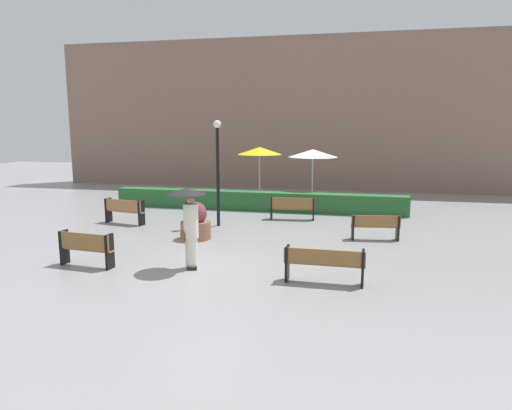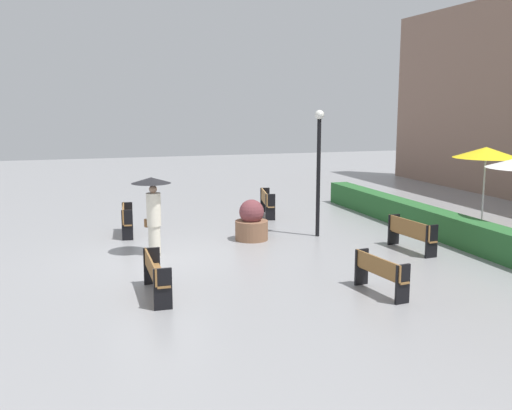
# 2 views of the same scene
# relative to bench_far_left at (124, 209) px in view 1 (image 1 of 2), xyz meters

# --- Properties ---
(ground_plane) EXTENTS (60.00, 60.00, 0.00)m
(ground_plane) POSITION_rel_bench_far_left_xyz_m (4.55, -4.51, -0.55)
(ground_plane) COLOR gray
(bench_far_left) EXTENTS (1.69, 0.65, 0.93)m
(bench_far_left) POSITION_rel_bench_far_left_xyz_m (0.00, 0.00, 0.00)
(bench_far_left) COLOR #9E7242
(bench_far_left) RESTS_ON ground
(bench_near_right) EXTENTS (1.87, 0.39, 0.85)m
(bench_near_right) POSITION_rel_bench_far_left_xyz_m (7.83, -5.11, -0.04)
(bench_near_right) COLOR olive
(bench_near_right) RESTS_ON ground
(bench_far_right) EXTENTS (1.57, 0.52, 0.82)m
(bench_far_right) POSITION_rel_bench_far_left_xyz_m (9.11, -0.52, -0.06)
(bench_far_right) COLOR olive
(bench_far_right) RESTS_ON ground
(bench_back_row) EXTENTS (1.78, 0.53, 0.88)m
(bench_back_row) POSITION_rel_bench_far_left_xyz_m (6.04, 2.15, -0.03)
(bench_back_row) COLOR olive
(bench_back_row) RESTS_ON ground
(bench_near_left) EXTENTS (1.56, 0.47, 0.92)m
(bench_near_left) POSITION_rel_bench_far_left_xyz_m (1.66, -5.12, -0.01)
(bench_near_left) COLOR olive
(bench_near_left) RESTS_ON ground
(pedestrian_with_umbrella) EXTENTS (1.05, 1.05, 2.10)m
(pedestrian_with_umbrella) POSITION_rel_bench_far_left_xyz_m (4.35, -4.66, 0.85)
(pedestrian_with_umbrella) COLOR silver
(pedestrian_with_umbrella) RESTS_ON ground
(planter_pot) EXTENTS (0.98, 0.98, 1.22)m
(planter_pot) POSITION_rel_bench_far_left_xyz_m (3.42, -1.62, -0.03)
(planter_pot) COLOR brown
(planter_pot) RESTS_ON ground
(lamp_post) EXTENTS (0.28, 0.28, 3.83)m
(lamp_post) POSITION_rel_bench_far_left_xyz_m (3.55, 0.46, 1.81)
(lamp_post) COLOR black
(lamp_post) RESTS_ON ground
(patio_umbrella_yellow) EXTENTS (2.11, 2.11, 2.63)m
(patio_umbrella_yellow) POSITION_rel_bench_far_left_xyz_m (3.85, 6.24, 1.90)
(patio_umbrella_yellow) COLOR silver
(patio_umbrella_yellow) RESTS_ON ground
(patio_umbrella_white) EXTENTS (2.22, 2.22, 2.59)m
(patio_umbrella_white) POSITION_rel_bench_far_left_xyz_m (6.46, 5.52, 1.85)
(patio_umbrella_white) COLOR silver
(patio_umbrella_white) RESTS_ON ground
(hedge_strip) EXTENTS (12.76, 0.70, 0.81)m
(hedge_strip) POSITION_rel_bench_far_left_xyz_m (4.20, 3.89, -0.14)
(hedge_strip) COLOR #28602D
(hedge_strip) RESTS_ON ground
(building_facade) EXTENTS (28.00, 1.20, 8.54)m
(building_facade) POSITION_rel_bench_far_left_xyz_m (4.55, 11.49, 3.72)
(building_facade) COLOR #846656
(building_facade) RESTS_ON ground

